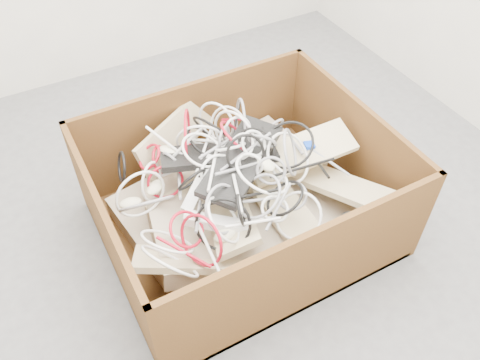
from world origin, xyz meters
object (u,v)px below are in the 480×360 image
power_strip_right (218,223)px  vga_plug (309,145)px  cardboard_box (239,210)px  power_strip_left (200,184)px

power_strip_right → vga_plug: 0.57m
cardboard_box → power_strip_right: cardboard_box is taller
power_strip_left → power_strip_right: (-0.02, -0.20, -0.02)m
cardboard_box → vga_plug: 0.43m
cardboard_box → power_strip_left: cardboard_box is taller
power_strip_left → vga_plug: power_strip_left is taller
power_strip_left → power_strip_right: bearing=-134.7°
power_strip_right → vga_plug: (0.54, 0.18, 0.03)m
power_strip_left → power_strip_right: power_strip_left is taller
power_strip_left → cardboard_box: bearing=-47.9°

